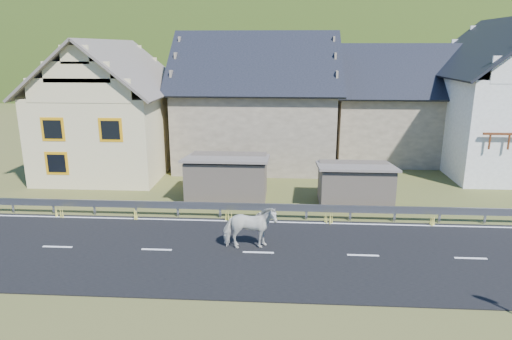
{
  "coord_description": "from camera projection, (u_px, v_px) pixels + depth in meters",
  "views": [
    {
      "loc": [
        0.93,
        -16.13,
        7.73
      ],
      "look_at": [
        -0.25,
        2.46,
        2.67
      ],
      "focal_mm": 32.0,
      "sensor_mm": 36.0,
      "label": 1
    }
  ],
  "objects": [
    {
      "name": "mountain",
      "position": [
        294.0,
        113.0,
        195.92
      ],
      "size": [
        440.0,
        280.0,
        260.0
      ],
      "primitive_type": "ellipsoid",
      "color": "#23350E",
      "rests_on": "ground"
    },
    {
      "name": "shed_right",
      "position": [
        355.0,
        185.0,
        22.86
      ],
      "size": [
        3.8,
        2.9,
        2.2
      ],
      "primitive_type": "cube",
      "color": "#62564A",
      "rests_on": "ground"
    },
    {
      "name": "road",
      "position": [
        258.0,
        253.0,
        17.61
      ],
      "size": [
        60.0,
        7.0,
        0.04
      ],
      "primitive_type": "cube",
      "color": "black",
      "rests_on": "ground"
    },
    {
      "name": "lane_markings",
      "position": [
        258.0,
        252.0,
        17.61
      ],
      "size": [
        60.0,
        6.6,
        0.01
      ],
      "primitive_type": "cube",
      "color": "silver",
      "rests_on": "road"
    },
    {
      "name": "house_stone_a",
      "position": [
        257.0,
        94.0,
        30.91
      ],
      "size": [
        10.8,
        9.8,
        8.9
      ],
      "color": "tan",
      "rests_on": "ground"
    },
    {
      "name": "ground",
      "position": [
        258.0,
        253.0,
        17.62
      ],
      "size": [
        160.0,
        160.0,
        0.0
      ],
      "primitive_type": "plane",
      "color": "#435221",
      "rests_on": "ground"
    },
    {
      "name": "guardrail",
      "position": [
        263.0,
        207.0,
        21.02
      ],
      "size": [
        28.1,
        0.09,
        0.75
      ],
      "color": "#93969B",
      "rests_on": "ground"
    },
    {
      "name": "shed_left",
      "position": [
        227.0,
        178.0,
        23.71
      ],
      "size": [
        4.3,
        3.3,
        2.4
      ],
      "primitive_type": "cube",
      "color": "#62564A",
      "rests_on": "ground"
    },
    {
      "name": "horse",
      "position": [
        250.0,
        228.0,
        17.75
      ],
      "size": [
        1.2,
        2.17,
        1.74
      ],
      "primitive_type": "imported",
      "rotation": [
        0.0,
        0.0,
        1.7
      ],
      "color": "beige",
      "rests_on": "road"
    },
    {
      "name": "house_cream",
      "position": [
        111.0,
        102.0,
        28.65
      ],
      "size": [
        7.8,
        9.8,
        8.3
      ],
      "color": "beige",
      "rests_on": "ground"
    },
    {
      "name": "conifer_patch",
      "position": [
        82.0,
        53.0,
        125.36
      ],
      "size": [
        76.0,
        50.0,
        28.0
      ],
      "primitive_type": "ellipsoid",
      "color": "black",
      "rests_on": "ground"
    },
    {
      "name": "house_white",
      "position": [
        508.0,
        90.0,
        28.86
      ],
      "size": [
        8.8,
        10.8,
        9.7
      ],
      "color": "white",
      "rests_on": "ground"
    },
    {
      "name": "house_stone_b",
      "position": [
        399.0,
        97.0,
        32.33
      ],
      "size": [
        9.8,
        8.8,
        8.1
      ],
      "color": "tan",
      "rests_on": "ground"
    }
  ]
}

